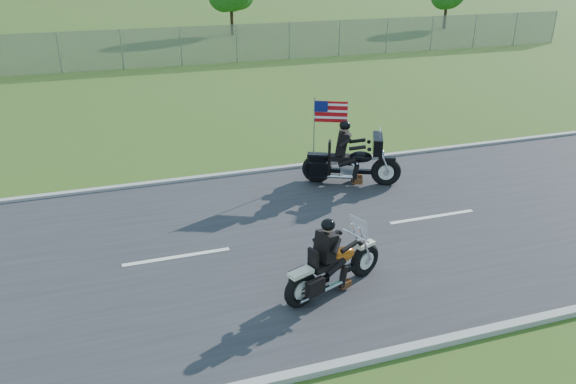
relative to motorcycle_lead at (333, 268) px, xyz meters
name	(u,v)px	position (x,y,z in m)	size (l,w,h in m)	color
ground	(270,244)	(-0.60, 2.09, -0.50)	(420.00, 420.00, 0.00)	#335119
road	(270,243)	(-0.60, 2.09, -0.48)	(120.00, 8.00, 0.04)	#28282B
curb_north	(229,175)	(-0.60, 6.14, -0.45)	(120.00, 0.18, 0.12)	#9E9B93
curb_south	(344,364)	(-0.60, -1.96, -0.45)	(120.00, 0.18, 0.12)	#9E9B93
fence	(59,53)	(-5.60, 22.09, 0.50)	(60.00, 0.03, 2.00)	gray
motorcycle_lead	(333,268)	(0.00, 0.00, 0.00)	(2.23, 1.11, 1.57)	black
motorcycle_follow	(351,163)	(2.39, 4.58, 0.11)	(2.48, 1.42, 2.21)	black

